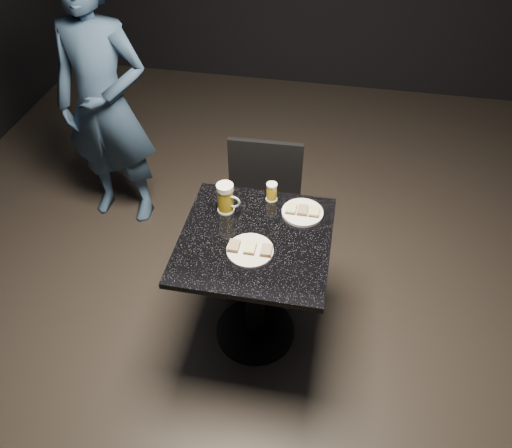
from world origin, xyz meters
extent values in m
plane|color=black|center=(0.00, 0.00, 0.00)|extent=(6.00, 6.00, 0.00)
cylinder|color=silver|center=(-0.01, -0.09, 0.76)|extent=(0.21, 0.21, 0.01)
cylinder|color=white|center=(0.19, 0.21, 0.76)|extent=(0.20, 0.20, 0.01)
imported|color=navy|center=(-1.10, 0.87, 0.84)|extent=(0.62, 0.42, 1.67)
cylinder|color=black|center=(0.00, 0.00, 0.01)|extent=(0.44, 0.44, 0.03)
cylinder|color=black|center=(0.00, 0.00, 0.37)|extent=(0.10, 0.10, 0.69)
cube|color=black|center=(0.00, 0.00, 0.73)|extent=(0.70, 0.70, 0.03)
cylinder|color=white|center=(-0.18, 0.16, 0.76)|extent=(0.08, 0.08, 0.01)
cylinder|color=gold|center=(-0.18, 0.16, 0.82)|extent=(0.08, 0.08, 0.12)
cylinder|color=white|center=(-0.18, 0.16, 0.89)|extent=(0.08, 0.08, 0.03)
torus|color=silver|center=(-0.13, 0.15, 0.82)|extent=(0.07, 0.01, 0.07)
cylinder|color=silver|center=(0.03, 0.29, 0.75)|extent=(0.06, 0.06, 0.01)
cylinder|color=yellow|center=(0.03, 0.29, 0.80)|extent=(0.05, 0.05, 0.08)
cylinder|color=white|center=(0.03, 0.29, 0.84)|extent=(0.05, 0.05, 0.01)
cube|color=black|center=(-0.05, 0.41, 0.45)|extent=(0.43, 0.43, 0.04)
cylinder|color=black|center=(-0.22, 0.23, 0.21)|extent=(0.03, 0.03, 0.43)
cylinder|color=black|center=(0.13, 0.24, 0.21)|extent=(0.03, 0.03, 0.43)
cylinder|color=black|center=(-0.23, 0.58, 0.21)|extent=(0.03, 0.03, 0.43)
cylinder|color=black|center=(0.12, 0.59, 0.21)|extent=(0.03, 0.03, 0.43)
cube|color=black|center=(-0.06, 0.60, 0.67)|extent=(0.41, 0.04, 0.41)
cube|color=#4C3521|center=(-0.08, -0.09, 0.77)|extent=(0.05, 0.07, 0.01)
cube|color=#8C7251|center=(-0.08, -0.09, 0.78)|extent=(0.05, 0.07, 0.01)
cube|color=#4C3521|center=(-0.01, -0.09, 0.77)|extent=(0.05, 0.07, 0.01)
cube|color=#D1D184|center=(-0.01, -0.09, 0.78)|extent=(0.05, 0.07, 0.01)
cube|color=#4C3521|center=(0.07, -0.09, 0.77)|extent=(0.05, 0.07, 0.01)
cube|color=#8C7251|center=(0.07, -0.09, 0.78)|extent=(0.05, 0.07, 0.01)
cube|color=#4C3521|center=(0.14, 0.21, 0.77)|extent=(0.05, 0.07, 0.01)
cube|color=#D1D184|center=(0.14, 0.21, 0.78)|extent=(0.05, 0.07, 0.01)
cube|color=#4C3521|center=(0.19, 0.21, 0.77)|extent=(0.05, 0.07, 0.01)
cube|color=#8C7251|center=(0.19, 0.21, 0.78)|extent=(0.05, 0.07, 0.01)
cube|color=#4C3521|center=(0.25, 0.21, 0.77)|extent=(0.05, 0.07, 0.01)
cube|color=#D1D184|center=(0.25, 0.21, 0.78)|extent=(0.05, 0.07, 0.01)
camera|label=1|loc=(0.31, -1.61, 2.38)|focal=35.00mm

